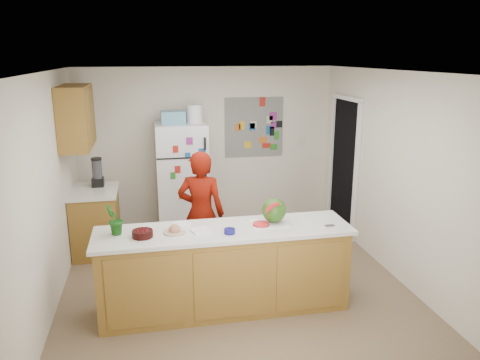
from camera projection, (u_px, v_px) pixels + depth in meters
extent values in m
cube|color=brown|center=(234.00, 285.00, 5.62)|extent=(4.00, 4.50, 0.02)
cube|color=beige|center=(208.00, 147.00, 7.43)|extent=(4.00, 0.02, 2.50)
cube|color=beige|center=(46.00, 195.00, 4.91)|extent=(0.02, 4.50, 2.50)
cube|color=beige|center=(396.00, 176.00, 5.68)|extent=(0.02, 4.50, 2.50)
cube|color=white|center=(234.00, 71.00, 4.96)|extent=(4.00, 4.50, 0.02)
cube|color=black|center=(345.00, 167.00, 7.10)|extent=(0.03, 0.85, 2.04)
cube|color=brown|center=(224.00, 271.00, 4.99)|extent=(2.60, 0.62, 0.88)
cube|color=silver|center=(224.00, 231.00, 4.87)|extent=(2.68, 0.70, 0.04)
cube|color=brown|center=(96.00, 222.00, 6.46)|extent=(0.60, 0.80, 0.86)
cube|color=silver|center=(93.00, 191.00, 6.34)|extent=(0.64, 0.84, 0.04)
cube|color=brown|center=(76.00, 117.00, 6.01)|extent=(0.35, 1.00, 0.80)
cube|color=silver|center=(182.00, 179.00, 7.09)|extent=(0.75, 0.70, 1.70)
cube|color=#5999B2|center=(173.00, 117.00, 6.83)|extent=(0.35, 0.28, 0.18)
cube|color=slate|center=(254.00, 127.00, 7.48)|extent=(0.95, 0.01, 0.95)
imported|color=#670E04|center=(201.00, 214.00, 5.73)|extent=(0.66, 0.54, 1.58)
cylinder|color=black|center=(97.00, 173.00, 6.46)|extent=(0.14, 0.14, 0.38)
cube|color=white|center=(269.00, 223.00, 5.01)|extent=(0.41, 0.31, 0.01)
sphere|color=#16500F|center=(274.00, 210.00, 5.01)|extent=(0.26, 0.26, 0.26)
cylinder|color=#E32549|center=(261.00, 224.00, 4.94)|extent=(0.17, 0.17, 0.02)
cylinder|color=black|center=(143.00, 234.00, 4.64)|extent=(0.24, 0.24, 0.07)
cylinder|color=white|center=(182.00, 227.00, 4.85)|extent=(0.25, 0.25, 0.06)
cylinder|color=#100F5F|center=(230.00, 231.00, 4.74)|extent=(0.15, 0.15, 0.05)
cylinder|color=beige|center=(175.00, 232.00, 4.76)|extent=(0.24, 0.24, 0.02)
cube|color=white|center=(201.00, 230.00, 4.80)|extent=(0.23, 0.22, 0.02)
cube|color=gray|center=(330.00, 226.00, 4.94)|extent=(0.10, 0.05, 0.01)
imported|color=#0C440A|center=(114.00, 220.00, 4.66)|extent=(0.22, 0.23, 0.32)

